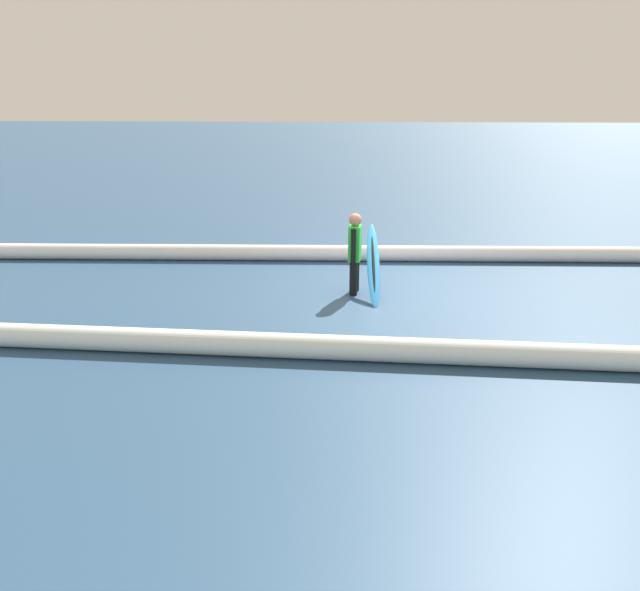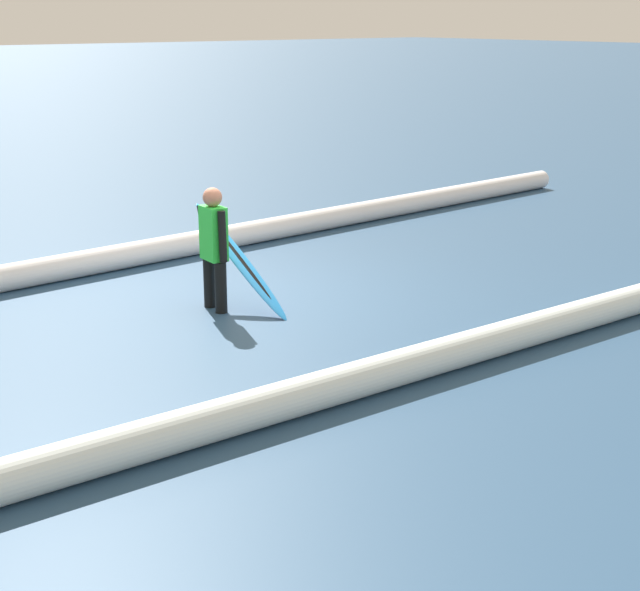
# 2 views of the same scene
# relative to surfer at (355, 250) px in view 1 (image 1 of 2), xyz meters

# --- Properties ---
(ground_plane) EXTENTS (199.71, 199.71, 0.00)m
(ground_plane) POSITION_rel_surfer_xyz_m (-0.61, -0.26, -0.79)
(ground_plane) COLOR navy
(surfer) EXTENTS (0.23, 0.60, 1.43)m
(surfer) POSITION_rel_surfer_xyz_m (0.00, 0.00, 0.00)
(surfer) COLOR black
(surfer) RESTS_ON ground_plane
(surfboard) EXTENTS (0.33, 1.68, 1.14)m
(surfboard) POSITION_rel_surfer_xyz_m (-0.33, 0.03, -0.24)
(surfboard) COLOR #268CE5
(surfboard) RESTS_ON ground_plane
(wave_crest_foreground) EXTENTS (23.79, 1.79, 0.34)m
(wave_crest_foreground) POSITION_rel_surfer_xyz_m (2.32, -2.25, -0.62)
(wave_crest_foreground) COLOR white
(wave_crest_foreground) RESTS_ON ground_plane
(wave_crest_midground) EXTENTS (14.16, 0.57, 0.33)m
(wave_crest_midground) POSITION_rel_surfer_xyz_m (1.25, 3.06, -0.62)
(wave_crest_midground) COLOR white
(wave_crest_midground) RESTS_ON ground_plane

